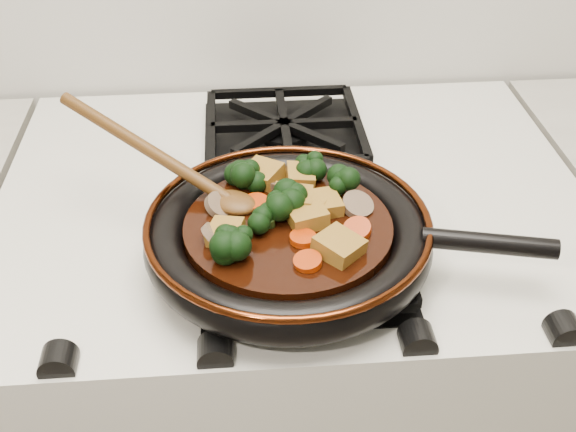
{
  "coord_description": "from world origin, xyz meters",
  "views": [
    {
      "loc": [
        -0.07,
        0.92,
        1.43
      ],
      "look_at": [
        -0.02,
        1.54,
        0.97
      ],
      "focal_mm": 45.0,
      "sensor_mm": 36.0,
      "label": 1
    }
  ],
  "objects": [
    {
      "name": "burner_grate_back",
      "position": [
        0.0,
        1.83,
        0.91
      ],
      "size": [
        0.23,
        0.23,
        0.03
      ],
      "primitive_type": null,
      "color": "black",
      "rests_on": "stove"
    },
    {
      "name": "wooden_spoon",
      "position": [
        -0.13,
        1.62,
        0.99
      ],
      "size": [
        0.14,
        0.11,
        0.24
      ],
      "rotation": [
        0.0,
        0.0,
        2.56
      ],
      "color": "#4D2E10",
      "rests_on": "braising_sauce"
    },
    {
      "name": "tofu_cube_6",
      "position": [
        0.03,
        1.49,
        0.97
      ],
      "size": [
        0.06,
        0.06,
        0.03
      ],
      "primitive_type": "cube",
      "rotation": [
        0.09,
        0.04,
        0.76
      ],
      "color": "olive",
      "rests_on": "braising_sauce"
    },
    {
      "name": "carrot_coin_3",
      "position": [
        -0.01,
        1.51,
        0.96
      ],
      "size": [
        0.03,
        0.03,
        0.01
      ],
      "primitive_type": "cylinder",
      "rotation": [
        -0.0,
        0.01,
        0.0
      ],
      "color": "#A82B04",
      "rests_on": "braising_sauce"
    },
    {
      "name": "broccoli_floret_3",
      "position": [
        -0.08,
        1.49,
        0.97
      ],
      "size": [
        0.09,
        0.09,
        0.07
      ],
      "primitive_type": null,
      "rotation": [
        0.24,
        -0.06,
        2.44
      ],
      "color": "black",
      "rests_on": "braising_sauce"
    },
    {
      "name": "tofu_cube_2",
      "position": [
        0.01,
        1.56,
        0.97
      ],
      "size": [
        0.04,
        0.05,
        0.02
      ],
      "primitive_type": "cube",
      "rotation": [
        -0.09,
        0.07,
        1.04
      ],
      "color": "olive",
      "rests_on": "braising_sauce"
    },
    {
      "name": "broccoli_floret_2",
      "position": [
        0.04,
        1.6,
        0.97
      ],
      "size": [
        0.07,
        0.07,
        0.07
      ],
      "primitive_type": null,
      "rotation": [
        0.03,
        0.2,
        1.41
      ],
      "color": "black",
      "rests_on": "braising_sauce"
    },
    {
      "name": "tofu_cube_5",
      "position": [
        -0.01,
        1.57,
        0.97
      ],
      "size": [
        0.05,
        0.05,
        0.03
      ],
      "primitive_type": "cube",
      "rotation": [
        0.1,
        -0.07,
        2.96
      ],
      "color": "olive",
      "rests_on": "braising_sauce"
    },
    {
      "name": "broccoli_floret_4",
      "position": [
        -0.06,
        1.62,
        0.97
      ],
      "size": [
        0.08,
        0.09,
        0.07
      ],
      "primitive_type": null,
      "rotation": [
        -0.2,
        0.16,
        0.86
      ],
      "color": "black",
      "rests_on": "braising_sauce"
    },
    {
      "name": "tofu_cube_7",
      "position": [
        -0.04,
        1.63,
        0.97
      ],
      "size": [
        0.06,
        0.06,
        0.03
      ],
      "primitive_type": "cube",
      "rotation": [
        -0.1,
        0.05,
        2.51
      ],
      "color": "olive",
      "rests_on": "braising_sauce"
    },
    {
      "name": "stove",
      "position": [
        0.0,
        1.69,
        0.45
      ],
      "size": [
        0.76,
        0.6,
        0.9
      ],
      "primitive_type": "cube",
      "color": "beige",
      "rests_on": "ground"
    },
    {
      "name": "mushroom_slice_3",
      "position": [
        0.06,
        1.56,
        0.97
      ],
      "size": [
        0.05,
        0.05,
        0.02
      ],
      "primitive_type": "cylinder",
      "rotation": [
        0.41,
        0.0,
        0.65
      ],
      "color": "brown",
      "rests_on": "braising_sauce"
    },
    {
      "name": "carrot_coin_5",
      "position": [
        -0.05,
        1.58,
        0.96
      ],
      "size": [
        0.03,
        0.03,
        0.01
      ],
      "primitive_type": "cylinder",
      "rotation": [
        0.06,
        0.02,
        0.0
      ],
      "color": "#A82B04",
      "rests_on": "braising_sauce"
    },
    {
      "name": "carrot_coin_4",
      "position": [
        -0.02,
        1.59,
        0.96
      ],
      "size": [
        0.03,
        0.03,
        0.02
      ],
      "primitive_type": "cylinder",
      "rotation": [
        0.35,
        0.12,
        0.0
      ],
      "color": "#A82B04",
      "rests_on": "braising_sauce"
    },
    {
      "name": "carrot_coin_1",
      "position": [
        -0.01,
        1.59,
        0.96
      ],
      "size": [
        0.03,
        0.03,
        0.02
      ],
      "primitive_type": "cylinder",
      "rotation": [
        -0.28,
        -0.2,
        0.0
      ],
      "color": "#A82B04",
      "rests_on": "braising_sauce"
    },
    {
      "name": "tofu_cube_0",
      "position": [
        -0.09,
        1.52,
        0.97
      ],
      "size": [
        0.05,
        0.05,
        0.02
      ],
      "primitive_type": "cube",
      "rotation": [
        -0.1,
        0.0,
        1.25
      ],
      "color": "olive",
      "rests_on": "braising_sauce"
    },
    {
      "name": "tofu_cube_3",
      "position": [
        0.0,
        1.54,
        0.97
      ],
      "size": [
        0.05,
        0.05,
        0.02
      ],
      "primitive_type": "cube",
      "rotation": [
        -0.04,
        0.02,
        1.83
      ],
      "color": "olive",
      "rests_on": "braising_sauce"
    },
    {
      "name": "broccoli_floret_1",
      "position": [
        0.01,
        1.63,
        0.97
      ],
      "size": [
        0.08,
        0.09,
        0.07
      ],
      "primitive_type": null,
      "rotation": [
        -0.11,
        0.16,
        0.9
      ],
      "color": "black",
      "rests_on": "braising_sauce"
    },
    {
      "name": "mushroom_slice_0",
      "position": [
        -0.1,
        1.52,
        0.97
      ],
      "size": [
        0.04,
        0.04,
        0.03
      ],
      "primitive_type": "cylinder",
      "rotation": [
        0.84,
        0.0,
        1.85
      ],
      "color": "brown",
      "rests_on": "braising_sauce"
    },
    {
      "name": "carrot_coin_2",
      "position": [
        -0.0,
        1.47,
        0.96
      ],
      "size": [
        0.03,
        0.03,
        0.01
      ],
      "primitive_type": "cylinder",
      "rotation": [
        0.09,
        -0.12,
        0.0
      ],
      "color": "#A82B04",
      "rests_on": "braising_sauce"
    },
    {
      "name": "tofu_cube_1",
      "position": [
        0.02,
        1.56,
        0.97
      ],
      "size": [
        0.04,
        0.05,
        0.02
      ],
      "primitive_type": "cube",
      "rotation": [
        0.05,
        0.03,
        0.21
      ],
      "color": "olive",
      "rests_on": "braising_sauce"
    },
    {
      "name": "mushroom_slice_2",
      "position": [
        -0.04,
        1.62,
        0.97
      ],
      "size": [
        0.04,
        0.04,
        0.02
      ],
      "primitive_type": "cylinder",
      "rotation": [
        0.49,
        0.0,
        1.79
      ],
      "color": "brown",
      "rests_on": "braising_sauce"
    },
    {
      "name": "braising_sauce",
      "position": [
        -0.02,
        1.54,
        0.95
      ],
      "size": [
        0.23,
        0.23,
        0.02
      ],
      "primitive_type": "cylinder",
      "color": "black",
      "rests_on": "skillet"
    },
    {
      "name": "mushroom_slice_1",
      "position": [
        -0.09,
        1.57,
        0.97
      ],
      "size": [
        0.04,
        0.04,
        0.03
      ],
      "primitive_type": "cylinder",
      "rotation": [
        0.66,
        0.0,
        1.06
      ],
      "color": "brown",
      "rests_on": "braising_sauce"
    },
    {
      "name": "skillet",
      "position": [
        -0.02,
        1.54,
        0.94
      ],
      "size": [
        0.44,
        0.32,
        0.05
      ],
      "rotation": [
        0.0,
        0.0,
        -0.23
      ],
      "color": "black",
      "rests_on": "burner_grate_front"
    },
    {
      "name": "carrot_coin_0",
      "position": [
        0.05,
        1.52,
        0.96
      ],
      "size": [
        0.03,
        0.03,
        0.02
      ],
      "primitive_type": "cylinder",
      "rotation": [
        0.29,
        -0.27,
        0.0
      ],
      "color": "#A82B04",
      "rests_on": "braising_sauce"
    },
    {
      "name": "broccoli_floret_0",
      "position": [
        -0.04,
        1.54,
        0.97
      ],
      "size": [
        0.08,
        0.09,
        0.07
      ],
      "primitive_type": null,
      "rotation": [
        0.23,
        -0.16,
        0.38
      ],
      "color": "black",
      "rests_on": "braising_sauce"
    },
    {
      "name": "burner_grate_front",
      "position": [
        0.0,
        1.55,
        0.91
      ],
      "size": [
        0.23,
        0.23,
        0.03
      ],
      "primitive_type": null,
      "color": "black",
      "rests_on": "stove"
    },
    {
      "name": "broccoli_floret_5",
      "position": [
        -0.02,
        1.57,
        0.97
      ],
      "size": [
        0.09,
        0.09,
        0.07
      ],
      "primitive_type": null,
      "rotation": [
        0.16,
        0.11,
        0.69
      ],
      "color": "black",
      "rests_on": "braising_sauce"
    },
    {
      "name": "tofu_cube_4",
      "position": [
        0.0,
        1.62,
        0.97
      ],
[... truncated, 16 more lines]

